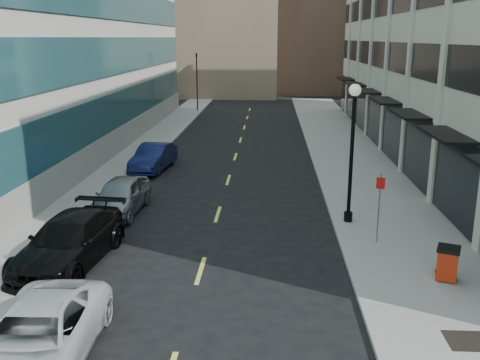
# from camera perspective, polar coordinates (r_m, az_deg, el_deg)

# --- Properties ---
(sidewalk_right) EXTENTS (5.00, 80.00, 0.15)m
(sidewalk_right) POSITION_cam_1_polar(r_m,az_deg,el_deg) (30.12, 13.11, -0.06)
(sidewalk_right) COLOR gray
(sidewalk_right) RESTS_ON ground
(sidewalk_left) EXTENTS (3.00, 80.00, 0.15)m
(sidewalk_left) POSITION_cam_1_polar(r_m,az_deg,el_deg) (30.95, -13.35, 0.33)
(sidewalk_left) COLOR gray
(sidewalk_left) RESTS_ON ground
(skyline_tan_far) EXTENTS (12.00, 14.00, 22.00)m
(skyline_tan_far) POSITION_cam_1_polar(r_m,az_deg,el_deg) (88.26, -7.70, 17.00)
(skyline_tan_far) COLOR #947560
(skyline_tan_far) RESTS_ON ground
(skyline_stone) EXTENTS (10.00, 14.00, 20.00)m
(skyline_stone) POSITION_cam_1_polar(r_m,az_deg,el_deg) (76.35, 15.79, 16.18)
(skyline_stone) COLOR #BCB69F
(skyline_stone) RESTS_ON ground
(grate_far) EXTENTS (1.40, 1.00, 0.01)m
(grate_far) POSITION_cam_1_polar(r_m,az_deg,el_deg) (15.51, 23.68, -15.46)
(grate_far) COLOR black
(grate_far) RESTS_ON sidewalk_right
(road_centerline) EXTENTS (0.15, 68.20, 0.01)m
(road_centerline) POSITION_cam_1_polar(r_m,az_deg,el_deg) (26.90, -1.76, -1.62)
(road_centerline) COLOR #D8CC4C
(road_centerline) RESTS_ON ground
(traffic_signal) EXTENTS (0.66, 0.66, 6.98)m
(traffic_signal) POSITION_cam_1_polar(r_m,az_deg,el_deg) (57.25, -4.67, 12.96)
(traffic_signal) COLOR black
(traffic_signal) RESTS_ON ground
(car_white_van) EXTENTS (2.67, 5.46, 1.49)m
(car_white_van) POSITION_cam_1_polar(r_m,az_deg,el_deg) (14.18, -20.83, -15.41)
(car_white_van) COLOR silver
(car_white_van) RESTS_ON ground
(car_black_pickup) EXTENTS (2.97, 6.00, 1.68)m
(car_black_pickup) POSITION_cam_1_polar(r_m,az_deg,el_deg) (19.58, -17.72, -6.24)
(car_black_pickup) COLOR black
(car_black_pickup) RESTS_ON ground
(car_silver_sedan) EXTENTS (2.09, 4.75, 1.59)m
(car_silver_sedan) POSITION_cam_1_polar(r_m,az_deg,el_deg) (24.63, -12.62, -1.64)
(car_silver_sedan) COLOR gray
(car_silver_sedan) RESTS_ON ground
(car_blue_sedan) EXTENTS (2.17, 4.84, 1.54)m
(car_blue_sedan) POSITION_cam_1_polar(r_m,az_deg,el_deg) (32.24, -9.22, 2.39)
(car_blue_sedan) COLOR #111843
(car_blue_sedan) RESTS_ON ground
(trash_bin) EXTENTS (0.89, 0.89, 1.12)m
(trash_bin) POSITION_cam_1_polar(r_m,az_deg,el_deg) (18.45, 21.26, -8.18)
(trash_bin) COLOR #A8230B
(trash_bin) RESTS_ON sidewalk_right
(lamppost) EXTENTS (0.49, 0.49, 5.89)m
(lamppost) POSITION_cam_1_polar(r_m,az_deg,el_deg) (22.29, 11.89, 4.11)
(lamppost) COLOR black
(lamppost) RESTS_ON sidewalk_right
(sign_post) EXTENTS (0.30, 0.15, 2.73)m
(sign_post) POSITION_cam_1_polar(r_m,az_deg,el_deg) (20.54, 14.66, -1.95)
(sign_post) COLOR slate
(sign_post) RESTS_ON sidewalk_right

